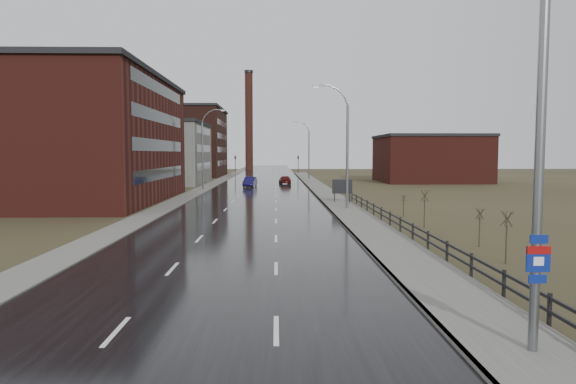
{
  "coord_description": "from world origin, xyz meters",
  "views": [
    {
      "loc": [
        2.29,
        -10.51,
        5.17
      ],
      "look_at": [
        2.98,
        18.19,
        3.0
      ],
      "focal_mm": 32.0,
      "sensor_mm": 36.0,
      "label": 1
    }
  ],
  "objects_px": {
    "streetlight_main": "(528,117)",
    "car_far": "(285,180)",
    "car_near": "(250,182)",
    "billboard": "(342,187)"
  },
  "relations": [
    {
      "from": "streetlight_main",
      "to": "car_far",
      "type": "distance_m",
      "value": 73.12
    },
    {
      "from": "car_far",
      "to": "streetlight_main",
      "type": "bearing_deg",
      "value": 88.01
    },
    {
      "from": "car_near",
      "to": "car_far",
      "type": "bearing_deg",
      "value": 58.02
    },
    {
      "from": "car_near",
      "to": "streetlight_main",
      "type": "bearing_deg",
      "value": -74.98
    },
    {
      "from": "billboard",
      "to": "car_near",
      "type": "bearing_deg",
      "value": 112.37
    },
    {
      "from": "streetlight_main",
      "to": "billboard",
      "type": "height_order",
      "value": "streetlight_main"
    },
    {
      "from": "billboard",
      "to": "streetlight_main",
      "type": "bearing_deg",
      "value": -90.91
    },
    {
      "from": "billboard",
      "to": "car_near",
      "type": "relative_size",
      "value": 0.55
    },
    {
      "from": "car_far",
      "to": "billboard",
      "type": "bearing_deg",
      "value": 93.42
    },
    {
      "from": "streetlight_main",
      "to": "billboard",
      "type": "bearing_deg",
      "value": 89.09
    }
  ]
}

